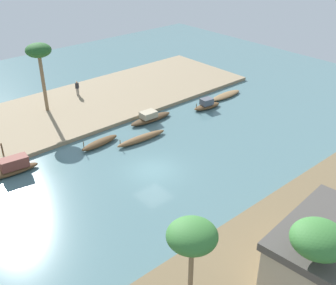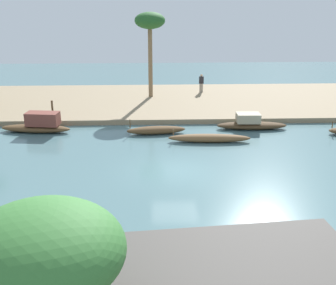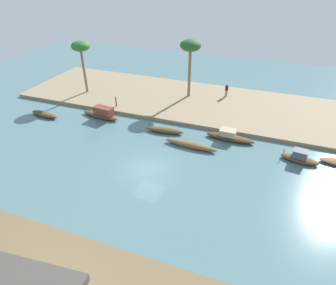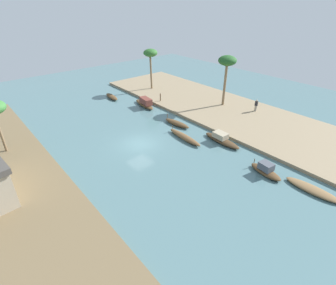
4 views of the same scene
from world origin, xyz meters
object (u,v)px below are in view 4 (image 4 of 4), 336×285
sampan_downstream_large (266,170)px  palm_tree_left_near (227,63)px  sampan_midstream (112,97)px  mooring_post (160,97)px  palm_tree_left_far (150,54)px  sampan_with_tall_canopy (177,123)px  sampan_foreground (185,137)px  sampan_with_red_awning (221,139)px  sampan_open_hull (145,103)px  sampan_near_left_bank (312,190)px  person_on_near_bank (256,106)px

sampan_downstream_large → palm_tree_left_near: size_ratio=0.48×
sampan_midstream → mooring_post: 8.27m
sampan_midstream → palm_tree_left_far: 9.43m
palm_tree_left_far → sampan_with_tall_canopy: bearing=155.8°
sampan_with_tall_canopy → sampan_foreground: size_ratio=0.77×
sampan_downstream_large → mooring_post: size_ratio=2.86×
sampan_with_red_awning → sampan_open_hull: (14.49, 0.18, 0.14)m
sampan_midstream → sampan_open_hull: size_ratio=0.78×
sampan_near_left_bank → palm_tree_left_near: (17.42, -9.32, 6.29)m
sampan_with_tall_canopy → person_on_near_bank: (-4.21, -10.94, 0.85)m
sampan_with_red_awning → sampan_downstream_large: (-6.56, 1.56, 0.02)m
sampan_downstream_large → person_on_near_bank: person_on_near_bank is taller
mooring_post → palm_tree_left_near: palm_tree_left_near is taller
sampan_downstream_large → person_on_near_bank: 14.69m
sampan_foreground → mooring_post: (10.85, -5.11, 0.71)m
sampan_downstream_large → palm_tree_left_far: bearing=-6.6°
sampan_near_left_bank → sampan_downstream_large: sampan_downstream_large is taller
person_on_near_bank → palm_tree_left_far: size_ratio=0.25×
sampan_downstream_large → sampan_foreground: 9.83m
sampan_midstream → person_on_near_bank: size_ratio=2.30×
sampan_with_tall_canopy → sampan_open_hull: bearing=-10.6°
sampan_foreground → palm_tree_left_near: bearing=-68.7°
person_on_near_bank → palm_tree_left_near: 7.20m
palm_tree_left_near → mooring_post: bearing=40.4°
sampan_with_tall_canopy → sampan_open_hull: (7.92, -0.68, 0.28)m
sampan_open_hull → palm_tree_left_near: 13.00m
sampan_with_tall_canopy → sampan_with_red_awning: bearing=-178.3°
sampan_open_hull → sampan_foreground: sampan_open_hull is taller
mooring_post → palm_tree_left_far: (5.89, -2.72, 5.13)m
sampan_downstream_large → palm_tree_left_near: bearing=-29.3°
palm_tree_left_near → sampan_with_red_awning: bearing=128.9°
sampan_with_tall_canopy → palm_tree_left_far: size_ratio=0.61×
sampan_downstream_large → sampan_with_red_awning: bearing=-5.8°
sampan_midstream → sampan_near_left_bank: bearing=-171.5°
sampan_near_left_bank → mooring_post: bearing=-9.3°
person_on_near_bank → sampan_with_red_awning: bearing=89.6°
sampan_midstream → palm_tree_left_far: palm_tree_left_far is taller
sampan_with_red_awning → sampan_foreground: 4.17m
person_on_near_bank → mooring_post: bearing=19.6°
palm_tree_left_near → sampan_midstream: bearing=37.5°
sampan_downstream_large → palm_tree_left_near: 17.89m
sampan_with_red_awning → sampan_near_left_bank: sampan_with_red_awning is taller
sampan_open_hull → mooring_post: mooring_post is taller
sampan_open_hull → mooring_post: 2.69m
sampan_midstream → sampan_downstream_large: bearing=-172.7°
sampan_near_left_bank → sampan_midstream: bearing=0.8°
sampan_open_hull → palm_tree_left_near: size_ratio=0.69×
sampan_downstream_large → mooring_post: 21.01m
sampan_midstream → sampan_foreground: (-17.67, 0.49, 0.00)m
sampan_foreground → sampan_with_red_awning: bearing=-137.1°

